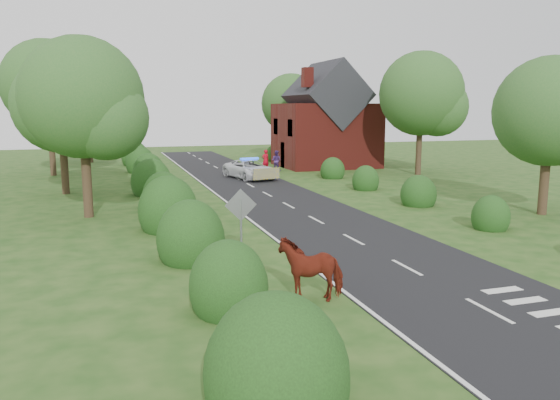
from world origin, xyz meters
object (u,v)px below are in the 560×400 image
object	(u,v)px
police_van	(250,169)
pedestrian_red	(265,160)
cow	(311,272)
road_sign	(241,216)
pedestrian_purple	(276,161)

from	to	relation	value
police_van	pedestrian_red	xyz separation A→B (m)	(2.58, 4.69, 0.17)
cow	pedestrian_red	xyz separation A→B (m)	(7.39, 29.83, 0.16)
road_sign	pedestrian_red	bearing A→B (deg)	72.14
cow	pedestrian_red	bearing A→B (deg)	176.39
road_sign	pedestrian_purple	distance (m)	27.32
cow	police_van	xyz separation A→B (m)	(4.81, 25.14, -0.01)
pedestrian_purple	pedestrian_red	bearing A→B (deg)	9.56
road_sign	police_van	xyz separation A→B (m)	(5.86, 21.51, -0.96)
cow	pedestrian_red	world-z (taller)	pedestrian_red
police_van	pedestrian_purple	size ratio (longest dim) A/B	3.21
road_sign	police_van	world-z (taller)	road_sign
police_van	pedestrian_red	size ratio (longest dim) A/B	3.12
road_sign	pedestrian_purple	world-z (taller)	road_sign
police_van	pedestrian_red	distance (m)	5.36
road_sign	police_van	size ratio (longest dim) A/B	0.47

